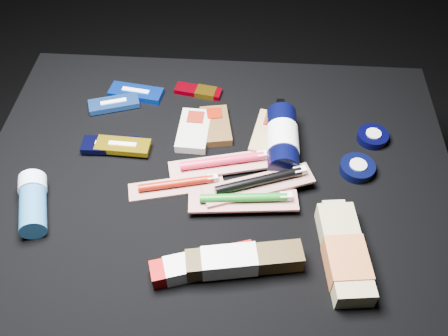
# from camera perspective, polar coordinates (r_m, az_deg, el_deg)

# --- Properties ---
(ground) EXTENTS (3.00, 3.00, 0.00)m
(ground) POSITION_cam_1_polar(r_m,az_deg,el_deg) (1.36, -0.68, -11.95)
(ground) COLOR black
(ground) RESTS_ON ground
(cloth_table) EXTENTS (0.98, 0.78, 0.40)m
(cloth_table) POSITION_cam_1_polar(r_m,az_deg,el_deg) (1.18, -0.76, -7.29)
(cloth_table) COLOR black
(cloth_table) RESTS_ON ground
(luna_bar_0) EXTENTS (0.13, 0.07, 0.02)m
(luna_bar_0) POSITION_cam_1_polar(r_m,az_deg,el_deg) (1.22, -10.02, 8.46)
(luna_bar_0) COLOR #0934B9
(luna_bar_0) RESTS_ON cloth_table
(luna_bar_1) EXTENTS (0.12, 0.08, 0.02)m
(luna_bar_1) POSITION_cam_1_polar(r_m,az_deg,el_deg) (1.19, -12.46, 7.19)
(luna_bar_1) COLOR #2154B3
(luna_bar_1) RESTS_ON cloth_table
(luna_bar_2) EXTENTS (0.12, 0.05, 0.02)m
(luna_bar_2) POSITION_cam_1_polar(r_m,az_deg,el_deg) (1.09, -12.88, 2.54)
(luna_bar_2) COLOR black
(luna_bar_2) RESTS_ON cloth_table
(luna_bar_3) EXTENTS (0.12, 0.05, 0.02)m
(luna_bar_3) POSITION_cam_1_polar(r_m,az_deg,el_deg) (1.08, -11.47, 2.48)
(luna_bar_3) COLOR #B6920E
(luna_bar_3) RESTS_ON cloth_table
(clif_bar_0) EXTENTS (0.08, 0.12, 0.02)m
(clif_bar_0) POSITION_cam_1_polar(r_m,az_deg,el_deg) (1.12, -0.98, 5.03)
(clif_bar_0) COLOR #4F3619
(clif_bar_0) RESTS_ON cloth_table
(clif_bar_1) EXTENTS (0.07, 0.12, 0.02)m
(clif_bar_1) POSITION_cam_1_polar(r_m,az_deg,el_deg) (1.11, -3.44, 4.48)
(clif_bar_1) COLOR beige
(clif_bar_1) RESTS_ON cloth_table
(clif_bar_2) EXTENTS (0.09, 0.14, 0.02)m
(clif_bar_2) POSITION_cam_1_polar(r_m,az_deg,el_deg) (1.10, 5.32, 4.08)
(clif_bar_2) COLOR #9F8654
(clif_bar_2) RESTS_ON cloth_table
(power_bar) EXTENTS (0.12, 0.05, 0.01)m
(power_bar) POSITION_cam_1_polar(r_m,az_deg,el_deg) (1.20, -2.66, 8.73)
(power_bar) COLOR #8C000E
(power_bar) RESTS_ON cloth_table
(lotion_bottle) EXTENTS (0.07, 0.21, 0.07)m
(lotion_bottle) POSITION_cam_1_polar(r_m,az_deg,el_deg) (1.06, 6.69, 3.24)
(lotion_bottle) COLOR black
(lotion_bottle) RESTS_ON cloth_table
(cream_tin_upper) EXTENTS (0.07, 0.07, 0.02)m
(cream_tin_upper) POSITION_cam_1_polar(r_m,az_deg,el_deg) (1.14, 16.63, 3.46)
(cream_tin_upper) COLOR black
(cream_tin_upper) RESTS_ON cloth_table
(cream_tin_lower) EXTENTS (0.07, 0.07, 0.02)m
(cream_tin_lower) POSITION_cam_1_polar(r_m,az_deg,el_deg) (1.06, 14.99, 0.00)
(cream_tin_lower) COLOR black
(cream_tin_lower) RESTS_ON cloth_table
(bodywash_bottle) EXTENTS (0.09, 0.21, 0.04)m
(bodywash_bottle) POSITION_cam_1_polar(r_m,az_deg,el_deg) (0.92, 13.60, -9.59)
(bodywash_bottle) COLOR tan
(bodywash_bottle) RESTS_ON cloth_table
(deodorant_stick) EXTENTS (0.09, 0.14, 0.05)m
(deodorant_stick) POSITION_cam_1_polar(r_m,az_deg,el_deg) (1.02, -21.01, -3.72)
(deodorant_stick) COLOR #235B8F
(deodorant_stick) RESTS_ON cloth_table
(toothbrush_pack_0) EXTENTS (0.20, 0.09, 0.02)m
(toothbrush_pack_0) POSITION_cam_1_polar(r_m,az_deg,el_deg) (1.01, -5.32, -1.95)
(toothbrush_pack_0) COLOR #B6AFAA
(toothbrush_pack_0) RESTS_ON cloth_table
(toothbrush_pack_1) EXTENTS (0.23, 0.10, 0.02)m
(toothbrush_pack_1) POSITION_cam_1_polar(r_m,az_deg,el_deg) (1.03, -0.01, 0.59)
(toothbrush_pack_1) COLOR silver
(toothbrush_pack_1) RESTS_ON cloth_table
(toothbrush_pack_2) EXTENTS (0.22, 0.07, 0.02)m
(toothbrush_pack_2) POSITION_cam_1_polar(r_m,az_deg,el_deg) (0.96, 2.40, -3.64)
(toothbrush_pack_2) COLOR #BDB7B0
(toothbrush_pack_2) RESTS_ON cloth_table
(toothbrush_pack_3) EXTENTS (0.23, 0.13, 0.02)m
(toothbrush_pack_3) POSITION_cam_1_polar(r_m,az_deg,el_deg) (0.98, 4.15, -1.67)
(toothbrush_pack_3) COLOR #B0A8A3
(toothbrush_pack_3) RESTS_ON cloth_table
(toothpaste_carton_red) EXTENTS (0.19, 0.09, 0.04)m
(toothpaste_carton_red) POSITION_cam_1_polar(r_m,az_deg,el_deg) (0.89, -2.94, -11.06)
(toothpaste_carton_red) COLOR #920000
(toothpaste_carton_red) RESTS_ON cloth_table
(toothpaste_carton_green) EXTENTS (0.21, 0.08, 0.04)m
(toothpaste_carton_green) POSITION_cam_1_polar(r_m,az_deg,el_deg) (0.88, 1.73, -10.54)
(toothpaste_carton_green) COLOR #3A2B12
(toothpaste_carton_green) RESTS_ON cloth_table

